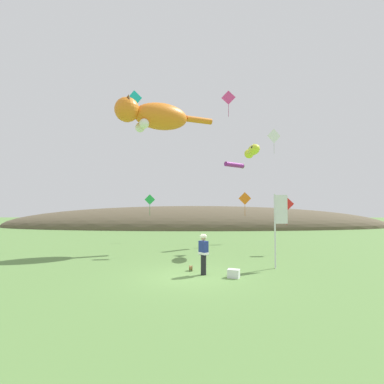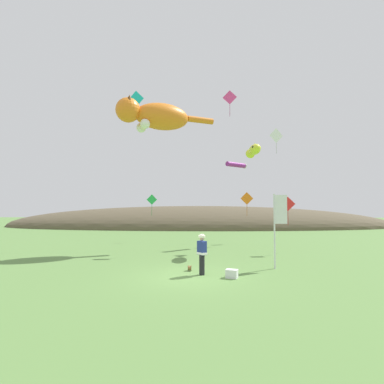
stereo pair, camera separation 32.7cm
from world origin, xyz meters
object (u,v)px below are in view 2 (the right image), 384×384
(kite_spool, at_px, (190,268))
(kite_diamond_red, at_px, (288,204))
(kite_diamond_green, at_px, (152,200))
(kite_diamond_white, at_px, (276,136))
(kite_fish_windsock, at_px, (254,150))
(kite_diamond_orange, at_px, (247,199))
(festival_banner_pole, at_px, (278,220))
(kite_tube_streamer, at_px, (236,165))
(kite_diamond_pink, at_px, (230,98))
(kite_giant_cat, at_px, (155,116))
(picnic_cooler, at_px, (232,274))
(festival_attendant, at_px, (202,253))
(kite_diamond_teal, at_px, (136,99))

(kite_spool, height_order, kite_diamond_red, kite_diamond_red)
(kite_diamond_green, height_order, kite_diamond_white, kite_diamond_white)
(kite_fish_windsock, relative_size, kite_diamond_orange, 1.28)
(festival_banner_pole, bearing_deg, kite_fish_windsock, 92.02)
(kite_spool, bearing_deg, kite_tube_streamer, 69.68)
(kite_diamond_pink, bearing_deg, kite_spool, -109.38)
(kite_diamond_orange, xyz_separation_m, kite_diamond_pink, (-1.66, -3.04, 7.33))
(kite_fish_windsock, relative_size, kite_diamond_red, 1.35)
(kite_giant_cat, relative_size, kite_diamond_red, 3.64)
(kite_diamond_pink, bearing_deg, picnic_cooler, -95.37)
(festival_attendant, xyz_separation_m, kite_spool, (-0.57, 0.77, -0.82))
(kite_diamond_teal, bearing_deg, kite_diamond_orange, 7.44)
(festival_attendant, distance_m, kite_tube_streamer, 11.22)
(kite_tube_streamer, relative_size, kite_diamond_teal, 0.77)
(kite_fish_windsock, distance_m, kite_diamond_green, 9.94)
(festival_attendant, xyz_separation_m, kite_fish_windsock, (3.51, 6.64, 5.76))
(kite_diamond_red, height_order, kite_diamond_pink, kite_diamond_pink)
(kite_spool, height_order, kite_diamond_pink, kite_diamond_pink)
(festival_attendant, distance_m, picnic_cooler, 1.57)
(kite_diamond_orange, bearing_deg, kite_spool, -112.15)
(picnic_cooler, bearing_deg, kite_diamond_orange, 78.18)
(kite_diamond_teal, bearing_deg, festival_attendant, -62.84)
(festival_attendant, height_order, kite_diamond_red, kite_diamond_red)
(festival_attendant, xyz_separation_m, festival_banner_pole, (3.69, 1.37, 1.40))
(festival_banner_pole, xyz_separation_m, kite_tube_streamer, (-1.00, 8.21, 3.78))
(kite_tube_streamer, height_order, kite_diamond_teal, kite_diamond_teal)
(kite_tube_streamer, bearing_deg, kite_diamond_green, 160.51)
(kite_tube_streamer, relative_size, kite_diamond_red, 0.96)
(picnic_cooler, xyz_separation_m, kite_diamond_orange, (2.49, 11.90, 3.40))
(festival_banner_pole, distance_m, kite_diamond_green, 13.31)
(kite_fish_windsock, height_order, kite_diamond_green, kite_fish_windsock)
(kite_diamond_orange, xyz_separation_m, kite_diamond_red, (1.77, -5.37, -0.47))
(kite_diamond_red, relative_size, kite_diamond_pink, 0.94)
(festival_attendant, distance_m, kite_diamond_orange, 12.25)
(kite_fish_windsock, distance_m, kite_diamond_teal, 10.59)
(kite_tube_streamer, bearing_deg, festival_attendant, -105.70)
(kite_giant_cat, xyz_separation_m, kite_diamond_red, (8.72, -1.07, -6.10))
(picnic_cooler, bearing_deg, festival_attendant, 156.87)
(festival_attendant, height_order, festival_banner_pole, festival_banner_pole)
(kite_spool, height_order, picnic_cooler, picnic_cooler)
(kite_diamond_white, bearing_deg, kite_spool, -121.56)
(festival_attendant, relative_size, kite_spool, 6.58)
(kite_spool, xyz_separation_m, kite_diamond_orange, (4.31, 10.59, 3.44))
(festival_attendant, relative_size, kite_diamond_orange, 0.91)
(festival_attendant, relative_size, kite_tube_streamer, 1.01)
(kite_giant_cat, xyz_separation_m, kite_diamond_green, (-1.00, 4.96, -5.72))
(kite_fish_windsock, relative_size, kite_diamond_teal, 1.09)
(festival_banner_pole, height_order, kite_diamond_teal, kite_diamond_teal)
(kite_diamond_green, bearing_deg, kite_diamond_teal, -119.36)
(kite_diamond_orange, height_order, kite_diamond_white, kite_diamond_white)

